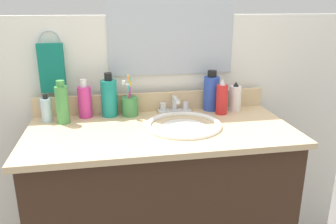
% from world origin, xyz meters
% --- Properties ---
extents(vanity_cabinet, '(1.06, 0.48, 0.83)m').
position_xyz_m(vanity_cabinet, '(0.00, 0.00, 0.41)').
color(vanity_cabinet, '#382316').
rests_on(vanity_cabinet, ground_plane).
extents(countertop, '(1.11, 0.52, 0.02)m').
position_xyz_m(countertop, '(0.00, 0.00, 0.84)').
color(countertop, '#D1B284').
rests_on(countertop, vanity_cabinet).
extents(backsplash, '(1.11, 0.02, 0.09)m').
position_xyz_m(backsplash, '(0.00, 0.25, 0.90)').
color(backsplash, '#D1B284').
rests_on(backsplash, countertop).
extents(back_wall, '(2.21, 0.04, 1.30)m').
position_xyz_m(back_wall, '(0.00, 0.31, 0.65)').
color(back_wall, white).
rests_on(back_wall, ground_plane).
extents(mirror_panel, '(0.60, 0.01, 0.56)m').
position_xyz_m(mirror_panel, '(0.10, 0.29, 1.30)').
color(mirror_panel, '#B2BCC6').
extents(towel_ring, '(0.10, 0.01, 0.10)m').
position_xyz_m(towel_ring, '(-0.45, 0.29, 1.19)').
color(towel_ring, silver).
extents(hand_towel, '(0.11, 0.04, 0.22)m').
position_xyz_m(hand_towel, '(-0.45, 0.27, 1.07)').
color(hand_towel, '#147260').
extents(sink_basin, '(0.33, 0.33, 0.11)m').
position_xyz_m(sink_basin, '(0.10, 0.01, 0.82)').
color(sink_basin, white).
rests_on(sink_basin, countertop).
extents(faucet, '(0.16, 0.10, 0.08)m').
position_xyz_m(faucet, '(0.10, 0.20, 0.88)').
color(faucet, silver).
rests_on(faucet, countertop).
extents(bottle_lotion_white, '(0.06, 0.06, 0.14)m').
position_xyz_m(bottle_lotion_white, '(0.39, 0.19, 0.92)').
color(bottle_lotion_white, white).
rests_on(bottle_lotion_white, countertop).
extents(bottle_mouthwash_teal, '(0.07, 0.07, 0.20)m').
position_xyz_m(bottle_mouthwash_teal, '(-0.21, 0.21, 0.94)').
color(bottle_mouthwash_teal, teal).
rests_on(bottle_mouthwash_teal, countertop).
extents(bottle_shampoo_blue, '(0.07, 0.07, 0.19)m').
position_xyz_m(bottle_shampoo_blue, '(0.28, 0.21, 0.94)').
color(bottle_shampoo_blue, '#2D4CB2').
rests_on(bottle_shampoo_blue, countertop).
extents(bottle_gel_clear, '(0.05, 0.05, 0.12)m').
position_xyz_m(bottle_gel_clear, '(-0.48, 0.17, 0.91)').
color(bottle_gel_clear, silver).
rests_on(bottle_gel_clear, countertop).
extents(bottle_soap_pink, '(0.06, 0.06, 0.18)m').
position_xyz_m(bottle_soap_pink, '(-0.32, 0.21, 0.93)').
color(bottle_soap_pink, '#D8338C').
rests_on(bottle_soap_pink, countertop).
extents(bottle_spray_red, '(0.05, 0.05, 0.17)m').
position_xyz_m(bottle_spray_red, '(0.31, 0.14, 0.93)').
color(bottle_spray_red, red).
rests_on(bottle_spray_red, countertop).
extents(bottle_toner_green, '(0.05, 0.05, 0.19)m').
position_xyz_m(bottle_toner_green, '(-0.41, 0.14, 0.94)').
color(bottle_toner_green, '#4C9E4C').
rests_on(bottle_toner_green, countertop).
extents(cup_green, '(0.07, 0.08, 0.19)m').
position_xyz_m(cup_green, '(-0.11, 0.20, 0.90)').
color(cup_green, '#3F8C47').
rests_on(cup_green, countertop).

